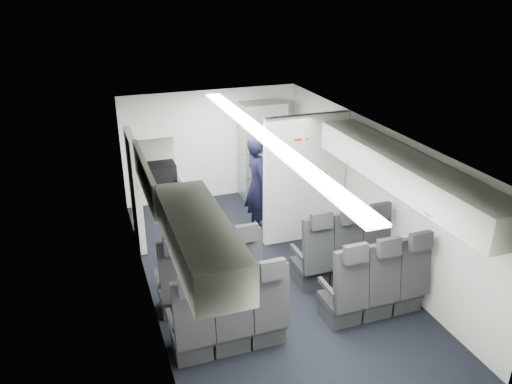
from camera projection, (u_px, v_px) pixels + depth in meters
cabin_shell at (265, 204)px, 7.04m from camera, size 3.41×6.01×2.16m
seat_row_front at (279, 267)px, 6.87m from camera, size 3.33×0.56×1.24m
seat_row_mid at (306, 304)px, 6.09m from camera, size 3.33×0.56×1.24m
overhead_bin_left_rear at (200, 239)px, 4.59m from camera, size 0.53×1.80×0.40m
overhead_bin_left_front_open at (163, 184)px, 6.14m from camera, size 0.64×1.70×0.72m
overhead_bin_right_rear at (450, 198)px, 5.45m from camera, size 0.53×1.80×0.40m
overhead_bin_right_front at (366, 150)px, 6.96m from camera, size 0.53×1.70×0.40m
bulkhead_partition at (305, 179)px, 8.05m from camera, size 1.40×0.15×2.13m
galley_unit at (262, 150)px, 9.75m from camera, size 0.85×0.52×1.90m
boarding_door at (135, 190)px, 7.95m from camera, size 0.12×1.27×1.86m
flight_attendant at (257, 185)px, 8.38m from camera, size 0.42×0.63×1.71m
carry_on_bag at (159, 173)px, 6.36m from camera, size 0.42×0.29×0.25m
papers at (269, 175)px, 8.33m from camera, size 0.21×0.06×0.15m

